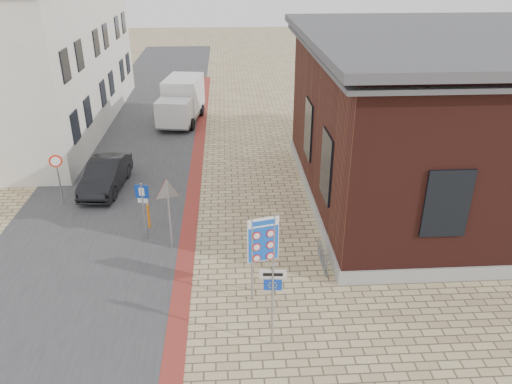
{
  "coord_description": "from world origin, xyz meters",
  "views": [
    {
      "loc": [
        -0.46,
        -11.78,
        9.57
      ],
      "look_at": [
        0.47,
        3.36,
        2.2
      ],
      "focal_mm": 35.0,
      "sensor_mm": 36.0,
      "label": 1
    }
  ],
  "objects_px": {
    "parking_sign": "(143,202)",
    "border_sign": "(263,242)",
    "sedan": "(106,175)",
    "essen_sign": "(273,293)",
    "box_truck": "(181,100)",
    "bollard": "(149,216)"
  },
  "relations": [
    {
      "from": "essen_sign",
      "to": "box_truck",
      "type": "bearing_deg",
      "value": 104.98
    },
    {
      "from": "parking_sign",
      "to": "border_sign",
      "type": "bearing_deg",
      "value": -30.5
    },
    {
      "from": "sedan",
      "to": "border_sign",
      "type": "xyz_separation_m",
      "value": [
        6.34,
        -8.13,
        1.33
      ]
    },
    {
      "from": "box_truck",
      "to": "parking_sign",
      "type": "distance_m",
      "value": 13.98
    },
    {
      "from": "parking_sign",
      "to": "bollard",
      "type": "xyz_separation_m",
      "value": [
        0.0,
        0.83,
        -1.03
      ]
    },
    {
      "from": "box_truck",
      "to": "bollard",
      "type": "bearing_deg",
      "value": -82.3
    },
    {
      "from": "sedan",
      "to": "parking_sign",
      "type": "xyz_separation_m",
      "value": [
        2.34,
        -4.45,
        0.85
      ]
    },
    {
      "from": "essen_sign",
      "to": "bollard",
      "type": "distance_m",
      "value": 7.78
    },
    {
      "from": "parking_sign",
      "to": "bollard",
      "type": "bearing_deg",
      "value": 102.07
    },
    {
      "from": "sedan",
      "to": "essen_sign",
      "type": "distance_m",
      "value": 12.04
    },
    {
      "from": "sedan",
      "to": "box_truck",
      "type": "bearing_deg",
      "value": 79.05
    },
    {
      "from": "bollard",
      "to": "border_sign",
      "type": "bearing_deg",
      "value": -48.37
    },
    {
      "from": "border_sign",
      "to": "essen_sign",
      "type": "distance_m",
      "value": 2.02
    },
    {
      "from": "essen_sign",
      "to": "border_sign",
      "type": "bearing_deg",
      "value": 96.84
    },
    {
      "from": "bollard",
      "to": "parking_sign",
      "type": "bearing_deg",
      "value": -90.0
    },
    {
      "from": "box_truck",
      "to": "parking_sign",
      "type": "height_order",
      "value": "box_truck"
    },
    {
      "from": "essen_sign",
      "to": "parking_sign",
      "type": "bearing_deg",
      "value": 129.93
    },
    {
      "from": "box_truck",
      "to": "essen_sign",
      "type": "xyz_separation_m",
      "value": [
        3.77,
        -19.65,
        0.36
      ]
    },
    {
      "from": "border_sign",
      "to": "parking_sign",
      "type": "relative_size",
      "value": 1.23
    },
    {
      "from": "sedan",
      "to": "essen_sign",
      "type": "height_order",
      "value": "essen_sign"
    },
    {
      "from": "essen_sign",
      "to": "bollard",
      "type": "xyz_separation_m",
      "value": [
        -4.1,
        6.5,
        -1.2
      ]
    },
    {
      "from": "sedan",
      "to": "essen_sign",
      "type": "xyz_separation_m",
      "value": [
        6.43,
        -10.13,
        1.03
      ]
    }
  ]
}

